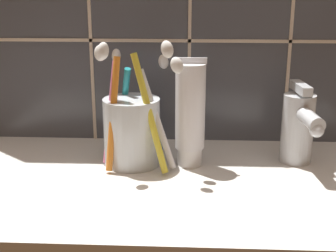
# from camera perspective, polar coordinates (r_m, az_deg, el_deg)

# --- Properties ---
(sink_counter) EXTENTS (0.62, 0.33, 0.02)m
(sink_counter) POSITION_cam_1_polar(r_m,az_deg,el_deg) (0.63, 0.92, -7.29)
(sink_counter) COLOR silver
(sink_counter) RESTS_ON ground
(tile_wall_backsplash) EXTENTS (0.72, 0.02, 0.48)m
(tile_wall_backsplash) POSITION_cam_1_polar(r_m,az_deg,el_deg) (0.74, 1.47, 14.86)
(tile_wall_backsplash) COLOR #4C515B
(tile_wall_backsplash) RESTS_ON ground
(toothbrush_cup) EXTENTS (0.12, 0.13, 0.18)m
(toothbrush_cup) POSITION_cam_1_polar(r_m,az_deg,el_deg) (0.66, -4.37, -0.12)
(toothbrush_cup) COLOR silver
(toothbrush_cup) RESTS_ON sink_counter
(toothpaste_tube) EXTENTS (0.04, 0.04, 0.15)m
(toothpaste_tube) POSITION_cam_1_polar(r_m,az_deg,el_deg) (0.65, 2.72, 1.58)
(toothpaste_tube) COLOR white
(toothpaste_tube) RESTS_ON sink_counter
(sink_faucet) EXTENTS (0.05, 0.12, 0.12)m
(sink_faucet) POSITION_cam_1_polar(r_m,az_deg,el_deg) (0.68, 15.71, 0.02)
(sink_faucet) COLOR silver
(sink_faucet) RESTS_ON sink_counter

